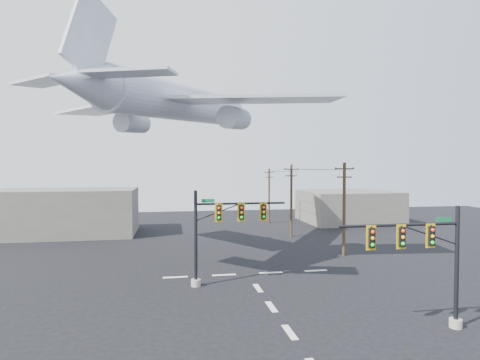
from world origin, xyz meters
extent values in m
plane|color=black|center=(0.00, 0.00, 0.00)|extent=(120.00, 120.00, 0.00)
cube|color=silver|center=(0.00, 0.00, 0.01)|extent=(0.40, 2.00, 0.01)
cube|color=silver|center=(0.00, 4.00, 0.01)|extent=(0.40, 2.00, 0.01)
cube|color=silver|center=(0.00, 8.00, 0.01)|extent=(0.40, 2.00, 0.01)
cube|color=silver|center=(-6.00, 12.00, 0.01)|extent=(2.00, 0.40, 0.01)
cube|color=silver|center=(-2.00, 12.00, 0.01)|extent=(2.00, 0.40, 0.01)
cube|color=silver|center=(2.00, 12.00, 0.01)|extent=(2.00, 0.40, 0.01)
cube|color=silver|center=(6.00, 12.00, 0.01)|extent=(2.00, 0.40, 0.01)
cylinder|color=#98988A|center=(9.34, -0.98, 0.24)|extent=(0.68, 0.68, 0.49)
cylinder|color=black|center=(9.34, -0.98, 3.42)|extent=(0.23, 0.23, 6.85)
cylinder|color=black|center=(5.85, -0.98, 5.87)|extent=(6.98, 0.16, 0.16)
cylinder|color=black|center=(7.60, -0.98, 5.28)|extent=(3.68, 0.08, 0.08)
cube|color=black|center=(7.60, -1.13, 5.25)|extent=(0.33, 0.29, 1.08)
cube|color=gold|center=(7.60, -1.11, 5.25)|extent=(0.54, 0.04, 1.32)
sphere|color=#F6360D|center=(7.60, -1.30, 5.59)|extent=(0.20, 0.20, 0.20)
sphere|color=#FF9C0D|center=(7.60, -1.30, 5.25)|extent=(0.20, 0.20, 0.20)
sphere|color=#0DDF22|center=(7.60, -1.30, 4.91)|extent=(0.20, 0.20, 0.20)
cube|color=black|center=(5.85, -1.13, 5.25)|extent=(0.33, 0.29, 1.08)
cube|color=gold|center=(5.85, -1.11, 5.25)|extent=(0.54, 0.04, 1.32)
sphere|color=#F6360D|center=(5.85, -1.30, 5.59)|extent=(0.20, 0.20, 0.20)
sphere|color=#FF9C0D|center=(5.85, -1.30, 5.25)|extent=(0.20, 0.20, 0.20)
sphere|color=#0DDF22|center=(5.85, -1.30, 4.91)|extent=(0.20, 0.20, 0.20)
cube|color=black|center=(4.11, -1.13, 5.25)|extent=(0.33, 0.29, 1.08)
cube|color=gold|center=(4.11, -1.11, 5.25)|extent=(0.54, 0.04, 1.32)
sphere|color=#F6360D|center=(4.11, -1.30, 5.59)|extent=(0.20, 0.20, 0.20)
sphere|color=#FF9C0D|center=(4.11, -1.30, 5.25)|extent=(0.20, 0.20, 0.20)
sphere|color=#0DDF22|center=(4.11, -1.30, 4.91)|extent=(0.20, 0.20, 0.20)
cube|color=#0D6034|center=(8.46, -1.04, 6.11)|extent=(0.93, 0.04, 0.25)
cylinder|color=#98988A|center=(-4.50, 9.31, 0.26)|extent=(0.72, 0.72, 0.52)
cylinder|color=black|center=(-4.50, 9.31, 3.61)|extent=(0.25, 0.25, 7.22)
cylinder|color=black|center=(-1.05, 9.31, 6.19)|extent=(6.89, 0.17, 0.17)
cylinder|color=black|center=(-2.78, 9.31, 5.57)|extent=(3.66, 0.08, 0.08)
cube|color=black|center=(-2.78, 9.15, 5.54)|extent=(0.35, 0.31, 1.13)
cube|color=gold|center=(-2.78, 9.17, 5.54)|extent=(0.57, 0.04, 1.39)
sphere|color=#F6360D|center=(-2.78, 8.98, 5.90)|extent=(0.21, 0.21, 0.21)
sphere|color=#FF9C0D|center=(-2.78, 8.98, 5.54)|extent=(0.21, 0.21, 0.21)
sphere|color=#0DDF22|center=(-2.78, 8.98, 5.18)|extent=(0.21, 0.21, 0.21)
cube|color=black|center=(-1.05, 9.15, 5.54)|extent=(0.35, 0.31, 1.13)
cube|color=gold|center=(-1.05, 9.17, 5.54)|extent=(0.57, 0.04, 1.39)
sphere|color=#F6360D|center=(-1.05, 8.98, 5.90)|extent=(0.21, 0.21, 0.21)
sphere|color=#FF9C0D|center=(-1.05, 8.98, 5.54)|extent=(0.21, 0.21, 0.21)
sphere|color=#0DDF22|center=(-1.05, 8.98, 5.18)|extent=(0.21, 0.21, 0.21)
cube|color=black|center=(0.67, 9.15, 5.54)|extent=(0.35, 0.31, 1.13)
cube|color=gold|center=(0.67, 9.17, 5.54)|extent=(0.57, 0.04, 1.39)
sphere|color=#F6360D|center=(0.67, 8.98, 5.90)|extent=(0.21, 0.21, 0.21)
sphere|color=#FF9C0D|center=(0.67, 8.98, 5.54)|extent=(0.21, 0.21, 0.21)
sphere|color=#0DDF22|center=(0.67, 8.98, 5.18)|extent=(0.21, 0.21, 0.21)
cube|color=#0D6034|center=(-3.57, 9.25, 6.45)|extent=(0.98, 0.04, 0.27)
cylinder|color=#43311C|center=(10.82, 16.96, 4.70)|extent=(0.31, 0.31, 9.41)
cube|color=#43311C|center=(10.82, 16.96, 8.78)|extent=(1.78, 0.84, 0.13)
cube|color=#43311C|center=(10.82, 16.96, 7.94)|extent=(1.40, 0.68, 0.13)
cylinder|color=black|center=(10.05, 17.28, 8.88)|extent=(0.10, 0.10, 0.13)
cylinder|color=black|center=(10.82, 16.96, 8.88)|extent=(0.10, 0.10, 0.13)
cylinder|color=black|center=(11.59, 16.63, 8.88)|extent=(0.10, 0.10, 0.13)
cylinder|color=#43311C|center=(8.80, 28.23, 4.63)|extent=(0.31, 0.31, 9.26)
cube|color=#43311C|center=(8.80, 28.23, 8.63)|extent=(1.76, 0.87, 0.12)
cube|color=#43311C|center=(8.80, 28.23, 7.80)|extent=(1.38, 0.70, 0.12)
cylinder|color=black|center=(8.04, 28.56, 8.74)|extent=(0.10, 0.10, 0.12)
cylinder|color=black|center=(8.80, 28.23, 8.74)|extent=(0.10, 0.10, 0.12)
cylinder|color=black|center=(9.57, 27.89, 8.74)|extent=(0.10, 0.10, 0.12)
cylinder|color=#43311C|center=(9.04, 40.78, 4.33)|extent=(0.30, 0.30, 8.66)
cube|color=#43311C|center=(9.04, 40.78, 8.07)|extent=(1.69, 0.77, 0.12)
cube|color=#43311C|center=(9.04, 40.78, 7.28)|extent=(1.32, 0.62, 0.12)
cylinder|color=black|center=(8.31, 40.49, 8.16)|extent=(0.10, 0.10, 0.12)
cylinder|color=black|center=(9.04, 40.78, 8.16)|extent=(0.10, 0.10, 0.12)
cylinder|color=black|center=(9.77, 41.08, 8.16)|extent=(0.10, 0.10, 0.12)
cylinder|color=black|center=(8.98, 22.59, 8.65)|extent=(2.04, 11.28, 0.03)
cylinder|color=black|center=(8.11, 34.51, 8.30)|extent=(0.31, 12.56, 0.03)
cylinder|color=black|center=(10.65, 22.59, 8.65)|extent=(2.05, 11.28, 0.03)
cylinder|color=black|center=(9.73, 34.51, 8.30)|extent=(0.22, 12.56, 0.03)
cylinder|color=silver|center=(-5.09, 18.12, 15.12)|extent=(14.55, 20.86, 4.69)
cone|color=silver|center=(1.91, 29.65, 15.85)|extent=(5.64, 6.18, 3.77)
cone|color=silver|center=(-12.09, 6.58, 14.40)|extent=(5.33, 5.98, 3.42)
cube|color=silver|center=(-12.58, 20.89, 14.71)|extent=(12.03, 14.60, 0.54)
cube|color=silver|center=(0.83, 12.75, 14.71)|extent=(14.71, 6.46, 0.54)
cylinder|color=silver|center=(-10.04, 20.52, 13.34)|extent=(3.56, 4.11, 2.16)
cylinder|color=silver|center=(-0.67, 14.83, 13.34)|extent=(3.56, 4.11, 2.16)
cube|color=silver|center=(-11.54, 7.48, 17.75)|extent=(2.99, 4.68, 6.40)
cube|color=silver|center=(-14.78, 8.91, 14.87)|extent=(5.54, 5.63, 0.33)
cube|color=silver|center=(-8.78, 5.26, 14.87)|extent=(5.94, 3.86, 0.33)
cube|color=#67635B|center=(-20.00, 35.00, 3.00)|extent=(18.00, 10.00, 6.00)
cube|color=#67635B|center=(22.00, 40.00, 2.50)|extent=(14.00, 12.00, 5.00)
camera|label=1|loc=(-6.36, -20.69, 9.05)|focal=30.00mm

